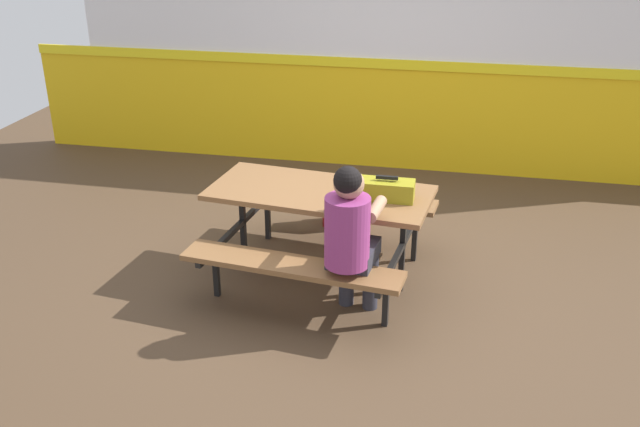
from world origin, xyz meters
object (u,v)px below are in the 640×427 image
at_px(picnic_table_main, 320,211).
at_px(toolbox_grey, 386,190).
at_px(student_nearer, 350,233).
at_px(backpack_dark, 341,202).

bearing_deg(picnic_table_main, toolbox_grey, -6.51).
height_order(student_nearer, backpack_dark, student_nearer).
relative_size(toolbox_grey, backpack_dark, 0.91).
distance_m(student_nearer, backpack_dark, 1.71).
relative_size(student_nearer, backpack_dark, 2.74).
bearing_deg(toolbox_grey, student_nearer, -107.66).
relative_size(picnic_table_main, toolbox_grey, 4.34).
bearing_deg(picnic_table_main, student_nearer, -61.06).
bearing_deg(toolbox_grey, picnic_table_main, 173.49).
xyz_separation_m(toolbox_grey, backpack_dark, (-0.52, 1.06, -0.60)).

